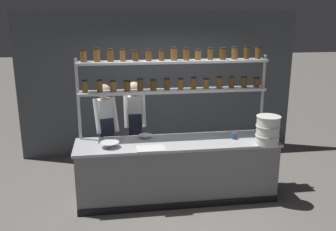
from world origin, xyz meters
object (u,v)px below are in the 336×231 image
(spice_shelf_unit, at_px, (174,77))
(cutting_board, at_px, (151,149))
(serving_cup_front, at_px, (234,136))
(prep_bowl_center_front, at_px, (110,145))
(chef_left, at_px, (106,129))
(container_stack, at_px, (268,130))
(prep_bowl_near_left, at_px, (145,137))
(chef_center, at_px, (135,124))

(spice_shelf_unit, xyz_separation_m, cutting_board, (-0.42, -0.62, -0.91))
(serving_cup_front, bearing_deg, prep_bowl_center_front, -177.26)
(spice_shelf_unit, distance_m, serving_cup_front, 1.29)
(spice_shelf_unit, bearing_deg, chef_left, 167.03)
(spice_shelf_unit, bearing_deg, container_stack, -26.56)
(chef_left, distance_m, cutting_board, 1.08)
(cutting_board, distance_m, prep_bowl_near_left, 0.51)
(chef_center, height_order, cutting_board, chef_center)
(prep_bowl_near_left, distance_m, serving_cup_front, 1.36)
(container_stack, height_order, cutting_board, container_stack)
(spice_shelf_unit, bearing_deg, chef_center, 139.17)
(cutting_board, bearing_deg, prep_bowl_near_left, 93.56)
(spice_shelf_unit, height_order, chef_center, spice_shelf_unit)
(prep_bowl_center_front, bearing_deg, cutting_board, -18.30)
(prep_bowl_near_left, xyz_separation_m, prep_bowl_center_front, (-0.54, -0.32, 0.01))
(spice_shelf_unit, bearing_deg, serving_cup_front, -21.24)
(cutting_board, height_order, prep_bowl_near_left, prep_bowl_near_left)
(container_stack, bearing_deg, chef_left, 159.28)
(container_stack, bearing_deg, prep_bowl_near_left, 163.08)
(cutting_board, xyz_separation_m, prep_bowl_center_front, (-0.57, 0.19, 0.02))
(container_stack, height_order, prep_bowl_center_front, container_stack)
(spice_shelf_unit, xyz_separation_m, chef_center, (-0.58, 0.50, -0.86))
(chef_left, bearing_deg, spice_shelf_unit, -29.04)
(cutting_board, distance_m, serving_cup_front, 1.33)
(prep_bowl_center_front, bearing_deg, serving_cup_front, 2.74)
(chef_left, xyz_separation_m, prep_bowl_near_left, (0.60, -0.36, -0.04))
(spice_shelf_unit, relative_size, serving_cup_front, 30.43)
(container_stack, height_order, serving_cup_front, container_stack)
(chef_left, bearing_deg, chef_center, 11.84)
(spice_shelf_unit, height_order, serving_cup_front, spice_shelf_unit)
(cutting_board, bearing_deg, container_stack, -0.66)
(container_stack, bearing_deg, cutting_board, 179.34)
(cutting_board, bearing_deg, chef_center, 97.89)
(spice_shelf_unit, xyz_separation_m, prep_bowl_near_left, (-0.45, -0.11, -0.89))
(chef_left, distance_m, chef_center, 0.54)
(chef_left, bearing_deg, prep_bowl_center_front, -100.69)
(serving_cup_front, bearing_deg, prep_bowl_near_left, 170.25)
(spice_shelf_unit, distance_m, cutting_board, 1.18)
(spice_shelf_unit, relative_size, cutting_board, 7.30)
(spice_shelf_unit, distance_m, container_stack, 1.60)
(prep_bowl_near_left, height_order, serving_cup_front, serving_cup_front)
(spice_shelf_unit, height_order, chef_left, spice_shelf_unit)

